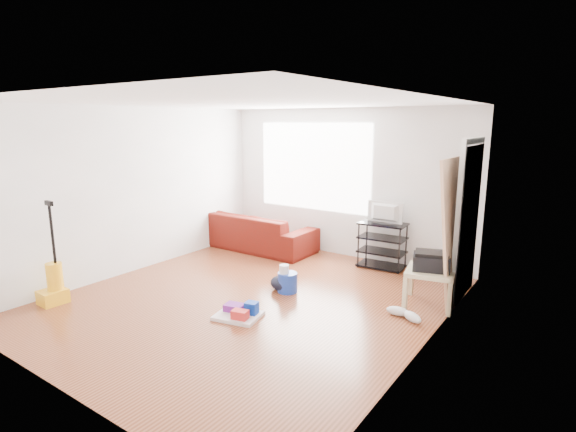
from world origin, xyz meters
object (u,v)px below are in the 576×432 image
Objects in this scene: backpack at (282,290)px; bucket at (287,292)px; side_table at (430,275)px; cleaning_tray at (240,313)px; vacuum at (54,285)px; tv_stand at (382,245)px; sofa at (256,248)px.

bucket is at bearing 19.24° from backpack.
backpack is at bearing -160.11° from side_table.
cleaning_tray is at bearing -89.80° from bucket.
side_table is at bearing 20.90° from bucket.
vacuum is (-2.23, -1.01, 0.19)m from cleaning_tray.
tv_stand is 2.80m from cleaning_tray.
tv_stand is 2.03× the size of backpack.
vacuum is (-2.14, -2.01, 0.24)m from backpack.
backpack is (-0.09, 0.00, 0.00)m from bucket.
sofa is 6.05× the size of backpack.
tv_stand reaches higher than backpack.
tv_stand is (2.33, 0.27, 0.37)m from sofa.
tv_stand is 1.25× the size of cleaning_tray.
side_table is 4.77m from vacuum.
side_table reaches higher than cleaning_tray.
vacuum reaches higher than side_table.
cleaning_tray is (-0.62, -2.71, -0.31)m from tv_stand.
cleaning_tray is 2.46m from vacuum.
bucket is 0.20× the size of vacuum.
side_table is at bearing -47.48° from tv_stand.
vacuum reaches higher than sofa.
sofa is 1.69× the size of vacuum.
cleaning_tray is 1.62× the size of backpack.
cleaning_tray reaches higher than backpack.
sofa is 3.28× the size of side_table.
bucket is at bearing 45.06° from vacuum.
tv_stand reaches higher than sofa.
tv_stand is 1.53m from side_table.
side_table reaches higher than backpack.
sofa is 3.54m from side_table.
backpack is at bearing 95.48° from cleaning_tray.
sofa is at bearing 158.36° from backpack.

